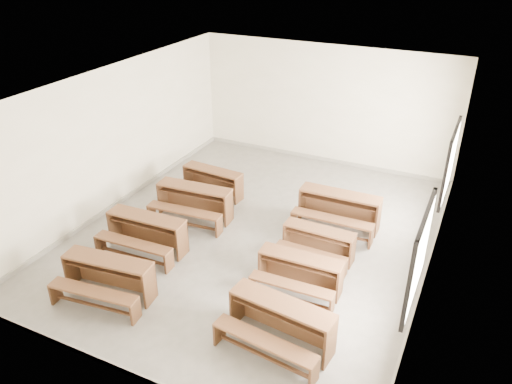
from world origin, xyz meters
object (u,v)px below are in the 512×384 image
at_px(desk_set_7, 339,208).
at_px(desk_set_4, 280,321).
at_px(desk_set_6, 318,241).
at_px(desk_set_0, 108,275).
at_px(desk_set_2, 194,200).
at_px(desk_set_5, 299,271).
at_px(desk_set_1, 146,231).
at_px(desk_set_3, 212,181).

bearing_deg(desk_set_7, desk_set_4, -87.03).
distance_m(desk_set_4, desk_set_6, 2.46).
relative_size(desk_set_0, desk_set_6, 1.21).
bearing_deg(desk_set_0, desk_set_2, 84.72).
relative_size(desk_set_5, desk_set_6, 1.07).
distance_m(desk_set_0, desk_set_1, 1.48).
bearing_deg(desk_set_4, desk_set_0, -169.46).
bearing_deg(desk_set_6, desk_set_4, -83.38).
bearing_deg(desk_set_7, desk_set_2, -161.56).
bearing_deg(desk_set_4, desk_set_1, 166.71).
bearing_deg(desk_set_5, desk_set_6, 90.06).
distance_m(desk_set_2, desk_set_6, 3.01).
xyz_separation_m(desk_set_5, desk_set_6, (-0.03, 1.08, -0.03)).
xyz_separation_m(desk_set_2, desk_set_3, (-0.17, 1.08, -0.05)).
bearing_deg(desk_set_2, desk_set_5, -28.33).
xyz_separation_m(desk_set_3, desk_set_7, (3.17, -0.05, 0.06)).
distance_m(desk_set_1, desk_set_4, 3.65).
height_order(desk_set_3, desk_set_6, desk_set_3).
relative_size(desk_set_1, desk_set_6, 1.18).
relative_size(desk_set_3, desk_set_5, 1.03).
bearing_deg(desk_set_2, desk_set_7, 14.69).
bearing_deg(desk_set_3, desk_set_6, -18.82).
xyz_separation_m(desk_set_3, desk_set_4, (3.41, -3.79, 0.04)).
height_order(desk_set_4, desk_set_6, desk_set_4).
bearing_deg(desk_set_6, desk_set_5, -87.43).
bearing_deg(desk_set_6, desk_set_0, -136.54).
distance_m(desk_set_4, desk_set_7, 3.76).
bearing_deg(desk_set_7, desk_set_6, -90.80).
bearing_deg(desk_set_5, desk_set_2, 154.56).
height_order(desk_set_2, desk_set_7, desk_set_7).
bearing_deg(desk_set_7, desk_set_5, -90.02).
bearing_deg(desk_set_6, desk_set_3, 157.92).
distance_m(desk_set_0, desk_set_3, 4.03).
bearing_deg(desk_set_1, desk_set_7, 35.87).
bearing_deg(desk_set_5, desk_set_1, -179.10).
relative_size(desk_set_5, desk_set_7, 0.87).
bearing_deg(desk_set_5, desk_set_4, -82.74).
distance_m(desk_set_2, desk_set_3, 1.10).
distance_m(desk_set_1, desk_set_5, 3.23).
bearing_deg(desk_set_4, desk_set_2, 146.50).
xyz_separation_m(desk_set_4, desk_set_5, (-0.21, 1.37, -0.05)).
relative_size(desk_set_1, desk_set_3, 1.07).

